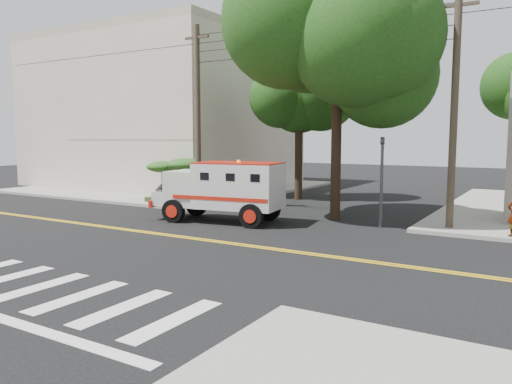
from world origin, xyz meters
The scene contains 11 objects.
ground centered at (0.00, 0.00, 0.00)m, with size 100.00×100.00×0.00m, color black.
sidewalk_nw centered at (-13.50, 13.50, 0.07)m, with size 17.00×17.00×0.15m, color gray.
building_left centered at (-15.50, 15.00, 5.15)m, with size 16.00×14.00×10.00m, color #C0B19E.
utility_pole_left centered at (-5.60, 6.00, 4.50)m, with size 0.28×0.28×9.00m, color #382D23.
utility_pole_right centered at (6.30, 6.20, 4.50)m, with size 0.28×0.28×9.00m, color #382D23.
tree_main centered at (1.94, 6.21, 7.20)m, with size 6.08×5.70×9.85m.
tree_left centered at (-2.68, 11.79, 5.73)m, with size 4.48×4.20×7.70m.
traffic_signal centered at (3.80, 5.60, 2.23)m, with size 0.15×0.18×3.60m.
accessibility_sign centered at (-6.20, 6.17, 1.37)m, with size 0.45×0.10×2.02m.
palm_planter centered at (-7.44, 6.62, 1.65)m, with size 3.52×2.63×2.36m.
armored_truck centered at (-2.36, 3.50, 1.45)m, with size 5.84×2.95×2.55m.
Camera 1 is at (9.68, -13.78, 3.60)m, focal length 35.00 mm.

